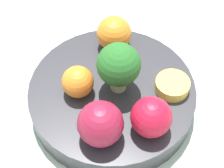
# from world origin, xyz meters

# --- Properties ---
(ground_plane) EXTENTS (6.00, 6.00, 0.00)m
(ground_plane) POSITION_xyz_m (0.00, 0.00, 0.00)
(ground_plane) COLOR gray
(table_surface) EXTENTS (1.20, 1.20, 0.02)m
(table_surface) POSITION_xyz_m (0.00, 0.00, 0.01)
(table_surface) COLOR #B2C6B2
(table_surface) RESTS_ON ground_plane
(bowl) EXTENTS (0.23, 0.23, 0.04)m
(bowl) POSITION_xyz_m (0.00, 0.00, 0.04)
(bowl) COLOR #2D2D33
(bowl) RESTS_ON table_surface
(broccoli) EXTENTS (0.06, 0.06, 0.07)m
(broccoli) POSITION_xyz_m (-0.01, 0.00, 0.10)
(broccoli) COLOR #99C17A
(broccoli) RESTS_ON bowl
(apple_red) EXTENTS (0.05, 0.05, 0.05)m
(apple_red) POSITION_xyz_m (-0.03, 0.07, 0.08)
(apple_red) COLOR #B7142D
(apple_red) RESTS_ON bowl
(apple_green) EXTENTS (0.06, 0.06, 0.06)m
(apple_green) POSITION_xyz_m (0.03, 0.06, 0.08)
(apple_green) COLOR maroon
(apple_green) RESTS_ON bowl
(orange_front) EXTENTS (0.04, 0.04, 0.04)m
(orange_front) POSITION_xyz_m (0.04, -0.01, 0.08)
(orange_front) COLOR orange
(orange_front) RESTS_ON bowl
(orange_back) EXTENTS (0.05, 0.05, 0.05)m
(orange_back) POSITION_xyz_m (-0.03, -0.07, 0.08)
(orange_back) COLOR orange
(orange_back) RESTS_ON bowl
(small_cup) EXTENTS (0.05, 0.05, 0.02)m
(small_cup) POSITION_xyz_m (-0.08, 0.02, 0.06)
(small_cup) COLOR #F4CC4C
(small_cup) RESTS_ON bowl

